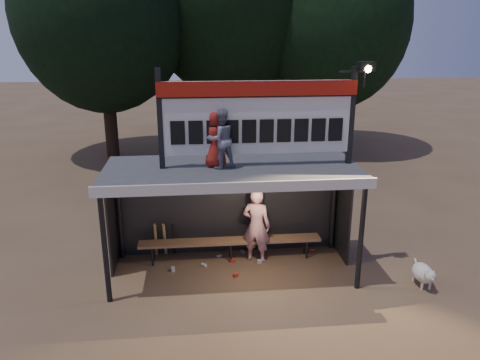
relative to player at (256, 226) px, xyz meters
name	(u,v)px	position (x,y,z in m)	size (l,w,h in m)	color
ground	(233,271)	(-0.56, -0.44, -0.84)	(80.00, 80.00, 0.00)	brown
player	(256,226)	(0.00, 0.00, 0.00)	(0.61, 0.40, 1.68)	white
child_a	(221,139)	(-0.78, -0.54, 2.05)	(0.56, 0.43, 1.15)	gray
child_b	(215,139)	(-0.88, -0.42, 2.03)	(0.54, 0.35, 1.10)	maroon
dugout_shelter	(231,185)	(-0.56, -0.20, 1.01)	(5.10, 2.08, 2.32)	#3C3C3F
scoreboard_assembly	(261,115)	(0.00, -0.45, 2.48)	(4.10, 0.27, 1.99)	black
bench	(230,242)	(-0.56, 0.11, -0.41)	(4.00, 0.35, 0.48)	#875E40
tree_left	(101,12)	(-4.56, 9.56, 4.67)	(6.46, 6.46, 9.27)	black
tree_right	(334,22)	(4.44, 10.06, 4.35)	(6.08, 6.08, 8.72)	black
dog	(424,273)	(3.16, -1.41, -0.56)	(0.36, 0.81, 0.49)	silver
bats	(165,239)	(-2.00, 0.38, -0.41)	(0.48, 0.33, 0.84)	#9A7A47
litter	(235,261)	(-0.46, -0.05, -0.80)	(3.28, 1.19, 0.08)	red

